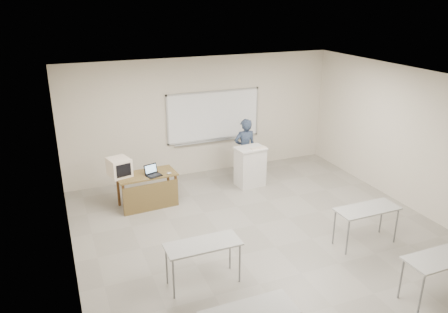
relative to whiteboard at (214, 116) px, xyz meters
name	(u,v)px	position (x,y,z in m)	size (l,w,h in m)	color
floor	(276,247)	(-0.30, -3.97, -1.49)	(7.00, 8.00, 0.01)	gray
whiteboard	(214,116)	(0.00, 0.00, 0.00)	(2.48, 0.10, 1.31)	white
student_desks	(320,253)	(-0.30, -5.32, -0.81)	(4.40, 2.20, 0.73)	gray
instructor_desk	(148,186)	(-2.10, -1.48, -0.96)	(1.27, 0.64, 0.75)	brown
podium	(250,166)	(0.47, -1.23, -0.99)	(0.69, 0.51, 0.97)	white
crt_monitor	(119,167)	(-2.65, -1.24, -0.54)	(0.43, 0.48, 0.41)	beige
laptop	(154,173)	(-1.97, -1.49, -0.68)	(0.31, 0.28, 0.23)	black
mouse	(169,173)	(-1.64, -1.57, -0.71)	(0.11, 0.07, 0.04)	#9FA2A6
keyboard	(258,148)	(0.62, -1.35, -0.50)	(0.40, 0.13, 0.02)	beige
presenter	(245,149)	(0.54, -0.76, -0.70)	(0.57, 0.37, 1.56)	black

